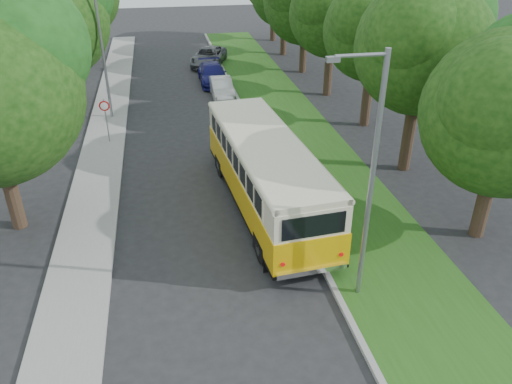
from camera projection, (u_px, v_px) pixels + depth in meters
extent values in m
plane|color=#242426|center=(218.00, 264.00, 17.85)|extent=(120.00, 120.00, 0.00)
cube|color=gray|center=(283.00, 188.00, 22.71)|extent=(0.20, 70.00, 0.15)
cube|color=#265416|center=(332.00, 184.00, 23.11)|extent=(4.50, 70.00, 0.13)
cube|color=gray|center=(92.00, 206.00, 21.33)|extent=(2.20, 70.00, 0.12)
cylinder|color=#332319|center=(485.00, 197.00, 18.73)|extent=(0.56, 0.56, 3.35)
sphere|color=#12370C|center=(506.00, 114.00, 17.15)|extent=(5.85, 5.85, 5.85)
sphere|color=#12370C|center=(501.00, 102.00, 16.02)|extent=(4.09, 4.09, 4.09)
cylinder|color=#332319|center=(410.00, 128.00, 23.64)|extent=(0.56, 0.56, 4.26)
sphere|color=#12370C|center=(422.00, 47.00, 21.82)|extent=(5.98, 5.98, 5.98)
sphere|color=#12370C|center=(442.00, 16.00, 21.93)|extent=(4.49, 4.49, 4.49)
sphere|color=#12370C|center=(414.00, 34.00, 20.67)|extent=(4.19, 4.19, 4.19)
cylinder|color=#332319|center=(367.00, 93.00, 28.93)|extent=(0.56, 0.56, 3.95)
sphere|color=#12370C|center=(374.00, 30.00, 27.23)|extent=(5.61, 5.61, 5.61)
sphere|color=#12370C|center=(389.00, 6.00, 27.34)|extent=(4.21, 4.21, 4.21)
sphere|color=#12370C|center=(366.00, 20.00, 26.15)|extent=(3.92, 3.92, 3.92)
cylinder|color=#332319|center=(329.00, 67.00, 34.05)|extent=(0.56, 0.56, 3.86)
sphere|color=#12370C|center=(332.00, 14.00, 32.37)|extent=(5.64, 5.64, 5.64)
sphere|color=#12370C|center=(324.00, 4.00, 31.28)|extent=(3.95, 3.95, 3.95)
cylinder|color=#332319|center=(303.00, 49.00, 39.26)|extent=(0.56, 0.56, 3.58)
sphere|color=#12370C|center=(305.00, 2.00, 37.56)|extent=(6.36, 6.36, 6.36)
cylinder|color=#332319|center=(284.00, 34.00, 44.38)|extent=(0.56, 0.56, 3.68)
cylinder|color=#332319|center=(273.00, 20.00, 49.51)|extent=(0.56, 0.56, 4.05)
cylinder|color=#332319|center=(10.00, 186.00, 19.16)|extent=(0.56, 0.56, 3.68)
sphere|color=#12370C|center=(16.00, 47.00, 17.50)|extent=(5.10, 5.10, 5.10)
cylinder|color=#332319|center=(63.00, 82.00, 31.21)|extent=(0.56, 0.56, 3.68)
sphere|color=#12370C|center=(51.00, 21.00, 29.42)|extent=(6.80, 6.80, 6.80)
sphere|color=#12370C|center=(26.00, 8.00, 28.11)|extent=(4.76, 4.76, 4.76)
cylinder|color=#332319|center=(83.00, 42.00, 41.53)|extent=(0.56, 0.56, 3.68)
cylinder|color=gray|center=(371.00, 187.00, 14.49)|extent=(0.16, 0.16, 8.00)
cylinder|color=gray|center=(362.00, 55.00, 12.51)|extent=(1.40, 0.10, 0.10)
cube|color=gray|center=(333.00, 59.00, 12.42)|extent=(0.35, 0.16, 0.14)
cylinder|color=gray|center=(103.00, 57.00, 29.05)|extent=(0.16, 0.16, 7.50)
cylinder|color=gray|center=(107.00, 122.00, 26.83)|extent=(0.06, 0.06, 2.50)
cone|color=red|center=(104.00, 106.00, 26.36)|extent=(0.56, 0.02, 0.56)
cone|color=white|center=(104.00, 106.00, 26.34)|extent=(0.40, 0.02, 0.40)
imported|color=#AAAAAE|center=(246.00, 148.00, 25.04)|extent=(3.08, 4.66, 1.47)
imported|color=silver|center=(222.00, 88.00, 34.17)|extent=(1.40, 3.99, 1.31)
imported|color=navy|center=(213.00, 74.00, 37.07)|extent=(1.98, 4.85, 1.41)
imported|color=#55585C|center=(209.00, 57.00, 41.65)|extent=(3.86, 5.68, 1.44)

